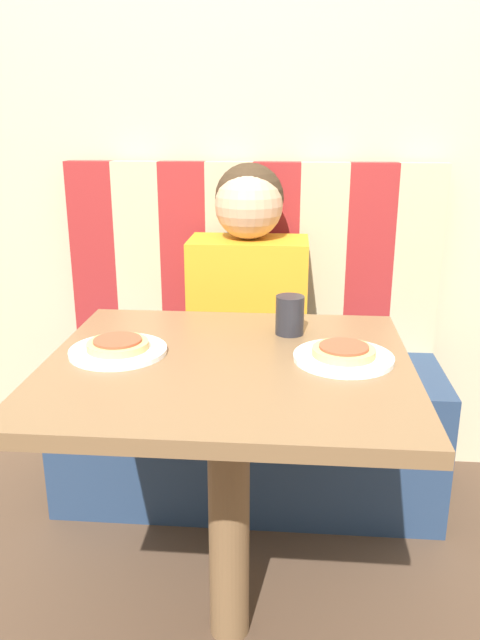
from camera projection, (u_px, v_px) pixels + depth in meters
name	position (u px, v px, depth m)	size (l,w,h in m)	color
ground_plane	(230.00, 629.00, 1.61)	(12.00, 12.00, 0.00)	#4C3828
wall_back	(255.00, 105.00, 2.08)	(7.00, 0.05, 2.60)	#C6B28E
booth_seat	(248.00, 430.00, 2.14)	(1.27, 0.46, 0.47)	navy
booth_backrest	(252.00, 258.00, 2.16)	(1.27, 0.06, 0.65)	maroon
dining_table	(228.00, 407.00, 1.42)	(0.81, 0.73, 0.74)	brown
person	(249.00, 268.00, 1.97)	(0.37, 0.24, 0.65)	orange
plate_left	(118.00, 351.00, 1.42)	(0.22, 0.22, 0.01)	white
plate_right	(343.00, 358.00, 1.38)	(0.22, 0.22, 0.01)	white
pizza_left	(118.00, 344.00, 1.42)	(0.14, 0.14, 0.02)	tan
pizza_right	(344.00, 351.00, 1.38)	(0.14, 0.14, 0.02)	tan
drinking_cup	(290.00, 315.00, 1.54)	(0.07, 0.07, 0.10)	#232328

